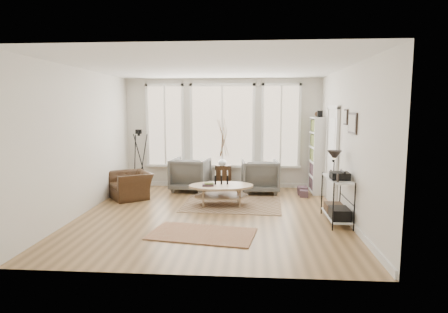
# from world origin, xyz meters

# --- Properties ---
(room) EXTENTS (5.50, 5.54, 2.90)m
(room) POSITION_xyz_m (0.02, 0.03, 1.43)
(room) COLOR #9E784A
(room) RESTS_ON ground
(bay_window) EXTENTS (4.14, 0.12, 2.24)m
(bay_window) POSITION_xyz_m (0.00, 2.71, 1.61)
(bay_window) COLOR #D5B286
(bay_window) RESTS_ON ground
(door) EXTENTS (0.09, 1.06, 2.22)m
(door) POSITION_xyz_m (2.57, 1.15, 1.12)
(door) COLOR silver
(door) RESTS_ON ground
(bookcase) EXTENTS (0.31, 0.85, 2.06)m
(bookcase) POSITION_xyz_m (2.44, 2.23, 0.96)
(bookcase) COLOR white
(bookcase) RESTS_ON ground
(low_shelf) EXTENTS (0.38, 1.08, 1.30)m
(low_shelf) POSITION_xyz_m (2.38, -0.30, 0.51)
(low_shelf) COLOR white
(low_shelf) RESTS_ON ground
(wall_art) EXTENTS (0.04, 0.88, 0.44)m
(wall_art) POSITION_xyz_m (2.58, -0.27, 1.88)
(wall_art) COLOR black
(wall_art) RESTS_ON ground
(rug_main) EXTENTS (2.21, 1.70, 0.01)m
(rug_main) POSITION_xyz_m (0.37, 0.84, 0.01)
(rug_main) COLOR brown
(rug_main) RESTS_ON ground
(rug_runner) EXTENTS (1.88, 1.23, 0.01)m
(rug_runner) POSITION_xyz_m (-0.04, -1.19, 0.01)
(rug_runner) COLOR brown
(rug_runner) RESTS_ON ground
(coffee_table) EXTENTS (1.51, 1.07, 0.65)m
(coffee_table) POSITION_xyz_m (0.12, 0.77, 0.35)
(coffee_table) COLOR tan
(coffee_table) RESTS_ON ground
(armchair_left) EXTENTS (1.02, 1.05, 0.86)m
(armchair_left) POSITION_xyz_m (-0.78, 2.17, 0.43)
(armchair_left) COLOR #5E5E5A
(armchair_left) RESTS_ON ground
(armchair_right) EXTENTS (0.96, 0.98, 0.84)m
(armchair_right) POSITION_xyz_m (1.00, 2.09, 0.42)
(armchair_right) COLOR #5E5E5A
(armchair_right) RESTS_ON ground
(side_table) EXTENTS (0.43, 0.43, 1.81)m
(side_table) POSITION_xyz_m (0.05, 2.37, 0.87)
(side_table) COLOR #3B2515
(side_table) RESTS_ON ground
(vase) EXTENTS (0.26, 0.26, 0.23)m
(vase) POSITION_xyz_m (0.04, 2.22, 0.76)
(vase) COLOR silver
(vase) RESTS_ON side_table
(accent_chair) EXTENTS (1.27, 1.24, 0.62)m
(accent_chair) POSITION_xyz_m (-2.07, 1.25, 0.31)
(accent_chair) COLOR #3B2515
(accent_chair) RESTS_ON ground
(tripod_camera) EXTENTS (0.55, 0.55, 1.57)m
(tripod_camera) POSITION_xyz_m (-2.15, 2.28, 0.72)
(tripod_camera) COLOR black
(tripod_camera) RESTS_ON ground
(book_stack_near) EXTENTS (0.24, 0.31, 0.19)m
(book_stack_near) POSITION_xyz_m (2.05, 1.93, 0.10)
(book_stack_near) COLOR brown
(book_stack_near) RESTS_ON ground
(book_stack_far) EXTENTS (0.22, 0.27, 0.16)m
(book_stack_far) POSITION_xyz_m (2.05, 1.68, 0.08)
(book_stack_far) COLOR brown
(book_stack_far) RESTS_ON ground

